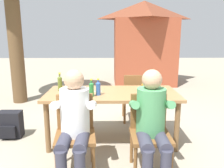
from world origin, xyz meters
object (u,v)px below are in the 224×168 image
Objects in this scene: bottle_olive at (60,83)px; bottle_blue at (98,88)px; brick_kiosk at (144,41)px; cup_white at (147,90)px; chair_near_left at (75,129)px; table_knife at (92,91)px; backpack_by_near_side at (10,125)px; person_in_white_shirt at (152,118)px; bottle_amber at (143,89)px; dining_table at (112,98)px; bottle_clear at (69,87)px; chair_near_right at (150,129)px; cup_terracotta at (156,86)px; bottle_green at (91,89)px; person_in_plaid_shirt at (74,119)px; chair_far_right at (135,95)px.

bottle_olive is 1.17× the size of bottle_blue.
cup_white is at bearing -97.62° from brick_kiosk.
cup_white is (0.68, 0.07, -0.05)m from bottle_blue.
chair_near_left reaches higher than table_knife.
cup_white is 0.22× the size of backpack_by_near_side.
person_in_white_shirt is 0.66m from bottle_amber.
dining_table is 0.73× the size of brick_kiosk.
brick_kiosk is at bearing 73.95° from bottle_blue.
chair_near_left is at bearing -100.62° from table_knife.
brick_kiosk is (1.65, 4.38, 0.49)m from bottle_clear.
bottle_amber is 2.46× the size of cup_white.
person_in_white_shirt is (0.00, -0.11, 0.17)m from chair_near_right.
backpack_by_near_side is 4.99m from brick_kiosk.
backpack_by_near_side is at bearing 179.99° from cup_terracotta.
brick_kiosk is (1.34, 4.43, 0.50)m from bottle_green.
bottle_green is (0.14, 0.61, 0.18)m from person_in_plaid_shirt.
person_in_white_shirt is at bearing -89.68° from chair_near_right.
brick_kiosk is (1.25, 4.36, 0.51)m from bottle_blue.
cup_white is at bearing -9.29° from dining_table.
chair_near_right is at bearing -90.02° from chair_far_right.
dining_table is 1.59× the size of person_in_plaid_shirt.
chair_far_right is 3.62× the size of table_knife.
chair_near_left is 3.63× the size of bottle_green.
person_in_plaid_shirt is 0.75m from bottle_blue.
bottle_amber is (0.69, 0.02, -0.01)m from bottle_green.
dining_table is at bearing 119.88° from chair_near_right.
person_in_white_shirt is 5.15× the size of bottle_blue.
chair_near_left reaches higher than cup_terracotta.
bottle_clear is 0.11× the size of brick_kiosk.
brick_kiosk reaches higher than person_in_plaid_shirt.
backpack_by_near_side is at bearing 163.54° from bottle_clear.
bottle_olive reaches higher than cup_white.
bottle_amber reaches higher than table_knife.
cup_terracotta is at bearing 76.67° from person_in_white_shirt.
chair_near_right is 2.16m from backpack_by_near_side.
cup_terracotta is at bearing -70.03° from chair_far_right.
brick_kiosk is (0.57, 4.29, 0.56)m from cup_white.
table_knife is (0.47, -0.07, -0.11)m from bottle_olive.
chair_near_left is at bearing 94.64° from person_in_plaid_shirt.
bottle_olive is 1.20× the size of bottle_amber.
cup_terracotta is (1.07, 0.95, 0.14)m from person_in_plaid_shirt.
chair_near_right reaches higher than backpack_by_near_side.
cup_white is at bearing -8.34° from bottle_olive.
bottle_green is (0.15, 0.51, 0.35)m from chair_near_left.
bottle_green is at bearing -178.49° from bottle_amber.
backpack_by_near_side is at bearing 176.56° from table_knife.
chair_near_left reaches higher than cup_white.
brick_kiosk reaches higher than bottle_blue.
person_in_plaid_shirt reaches higher than bottle_amber.
cup_white is 0.38× the size of table_knife.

